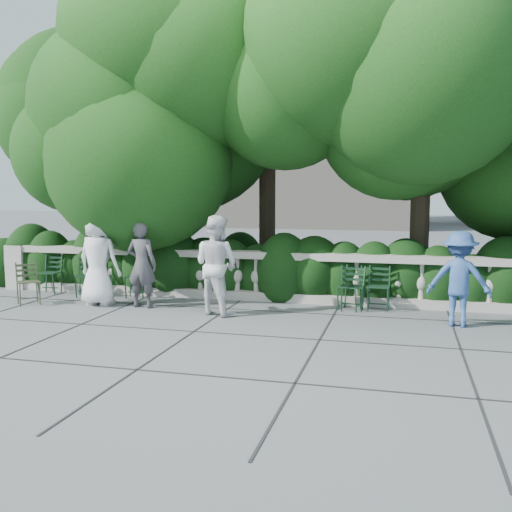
% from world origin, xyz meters
% --- Properties ---
extents(ground, '(90.00, 90.00, 0.00)m').
position_xyz_m(ground, '(0.00, 0.00, 0.00)').
color(ground, '#54575B').
rests_on(ground, ground).
extents(balustrade, '(12.00, 0.44, 1.00)m').
position_xyz_m(balustrade, '(0.00, 1.80, 0.49)').
color(balustrade, '#9E998E').
rests_on(balustrade, ground).
extents(shrub_hedge, '(15.00, 2.60, 1.70)m').
position_xyz_m(shrub_hedge, '(0.00, 3.00, 0.00)').
color(shrub_hedge, black).
rests_on(shrub_hedge, ground).
extents(tree_canopy, '(15.04, 6.52, 6.78)m').
position_xyz_m(tree_canopy, '(0.69, 3.19, 3.96)').
color(tree_canopy, '#3F3023').
rests_on(tree_canopy, ground).
extents(chair_a, '(0.56, 0.59, 0.84)m').
position_xyz_m(chair_a, '(-3.72, 1.14, 0.00)').
color(chair_a, black).
rests_on(chair_a, ground).
extents(chair_b, '(0.48, 0.52, 0.84)m').
position_xyz_m(chair_b, '(-4.74, 1.29, 0.00)').
color(chair_b, black).
rests_on(chair_b, ground).
extents(chair_c, '(0.51, 0.55, 0.84)m').
position_xyz_m(chair_c, '(-2.66, 1.27, 0.00)').
color(chair_c, black).
rests_on(chair_c, ground).
extents(chair_d, '(0.45, 0.49, 0.84)m').
position_xyz_m(chair_d, '(2.25, 1.25, 0.00)').
color(chair_d, black).
rests_on(chair_d, ground).
extents(chair_e, '(0.58, 0.60, 0.84)m').
position_xyz_m(chair_e, '(1.70, 1.15, 0.00)').
color(chair_e, black).
rests_on(chair_e, ground).
extents(chair_f, '(0.50, 0.53, 0.84)m').
position_xyz_m(chair_f, '(1.78, 1.14, 0.00)').
color(chair_f, black).
rests_on(chair_f, ground).
extents(chair_weathered, '(0.65, 0.65, 0.84)m').
position_xyz_m(chair_weathered, '(-4.31, 0.14, 0.00)').
color(chair_weathered, black).
rests_on(chair_weathered, ground).
extents(person_businessman, '(0.96, 0.70, 1.82)m').
position_xyz_m(person_businessman, '(-3.04, 0.54, 0.91)').
color(person_businessman, white).
rests_on(person_businessman, ground).
extents(person_woman_grey, '(0.63, 0.44, 1.65)m').
position_xyz_m(person_woman_grey, '(-2.13, 0.55, 0.82)').
color(person_woman_grey, '#424046').
rests_on(person_woman_grey, ground).
extents(person_casual_man, '(1.05, 0.94, 1.79)m').
position_xyz_m(person_casual_man, '(-0.57, 0.35, 0.89)').
color(person_casual_man, silver).
rests_on(person_casual_man, ground).
extents(person_older_blue, '(1.08, 0.70, 1.57)m').
position_xyz_m(person_older_blue, '(3.58, 0.48, 0.78)').
color(person_older_blue, '#2F508D').
rests_on(person_older_blue, ground).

